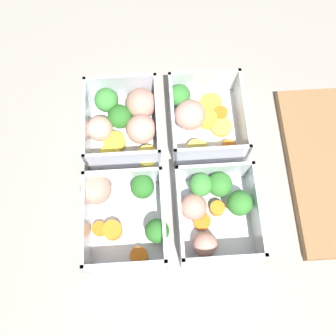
{
  "coord_description": "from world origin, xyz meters",
  "views": [
    {
      "loc": [
        0.21,
        -0.01,
        0.6
      ],
      "look_at": [
        0.0,
        0.0,
        0.02
      ],
      "focal_mm": 42.0,
      "sensor_mm": 36.0,
      "label": 1
    }
  ],
  "objects_px": {
    "container_near_left": "(125,121)",
    "container_far_right": "(214,209)",
    "container_near_right": "(123,211)",
    "container_far_left": "(200,117)"
  },
  "relations": [
    {
      "from": "container_near_left",
      "to": "container_far_right",
      "type": "relative_size",
      "value": 1.07
    },
    {
      "from": "container_near_right",
      "to": "container_far_right",
      "type": "distance_m",
      "value": 0.14
    },
    {
      "from": "container_far_right",
      "to": "container_near_left",
      "type": "bearing_deg",
      "value": -140.27
    },
    {
      "from": "container_near_right",
      "to": "container_near_left",
      "type": "bearing_deg",
      "value": 177.24
    },
    {
      "from": "container_near_right",
      "to": "container_far_right",
      "type": "relative_size",
      "value": 1.07
    },
    {
      "from": "container_near_right",
      "to": "container_far_right",
      "type": "xyz_separation_m",
      "value": [
        0.01,
        0.14,
        0.0
      ]
    },
    {
      "from": "container_near_left",
      "to": "container_far_left",
      "type": "xyz_separation_m",
      "value": [
        -0.0,
        0.12,
        -0.0
      ]
    },
    {
      "from": "container_far_left",
      "to": "container_far_right",
      "type": "relative_size",
      "value": 1.03
    },
    {
      "from": "container_near_left",
      "to": "container_far_right",
      "type": "height_order",
      "value": "same"
    },
    {
      "from": "container_near_left",
      "to": "container_near_right",
      "type": "height_order",
      "value": "same"
    }
  ]
}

